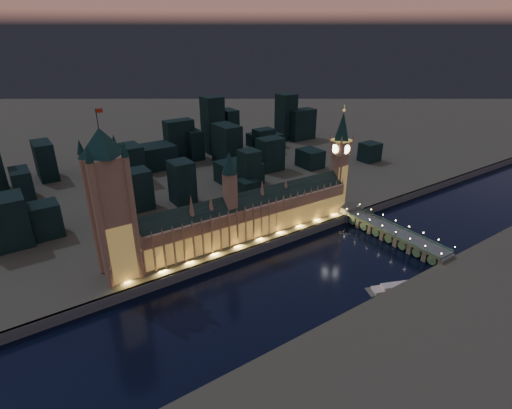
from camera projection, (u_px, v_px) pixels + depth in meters
ground_plane at (291, 275)px, 308.18m from camera, size 2000.00×2000.00×0.00m
north_bank at (105, 133)px, 698.86m from camera, size 2000.00×960.00×8.00m
embankment_wall at (260, 248)px, 337.47m from camera, size 2000.00×2.50×8.00m
palace_of_westminster at (250, 215)px, 345.60m from camera, size 202.00×25.12×78.00m
victoria_tower at (110, 199)px, 270.56m from camera, size 31.68×31.68×121.34m
elizabeth_tower at (340, 152)px, 383.77m from camera, size 18.00×18.00×101.65m
westminster_bridge at (388, 232)px, 359.27m from camera, size 19.15×113.00×15.90m
river_boat at (397, 287)px, 290.98m from camera, size 46.57×27.57×4.50m
city_backdrop at (192, 152)px, 502.05m from camera, size 458.94×215.63×78.65m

